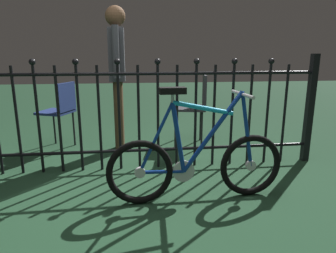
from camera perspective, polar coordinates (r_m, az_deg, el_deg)
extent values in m
plane|color=#1B3924|center=(2.64, -3.85, -12.82)|extent=(20.00, 20.00, 0.00)
cylinder|color=black|center=(3.27, -26.63, 0.86)|extent=(0.03, 0.03, 1.07)
cylinder|color=black|center=(3.21, -23.33, 0.98)|extent=(0.03, 0.03, 1.07)
sphere|color=black|center=(3.14, -24.32, 11.07)|extent=(0.06, 0.06, 0.06)
cylinder|color=black|center=(3.16, -19.92, 1.10)|extent=(0.03, 0.03, 1.07)
cylinder|color=black|center=(3.12, -16.41, 1.22)|extent=(0.03, 0.03, 1.07)
sphere|color=black|center=(3.05, -17.13, 11.62)|extent=(0.06, 0.06, 0.06)
cylinder|color=black|center=(3.09, -12.82, 1.34)|extent=(0.03, 0.03, 1.07)
cylinder|color=black|center=(3.08, -9.19, 1.46)|extent=(0.03, 0.03, 1.07)
sphere|color=black|center=(3.01, -9.61, 12.01)|extent=(0.06, 0.06, 0.06)
cylinder|color=black|center=(3.08, -5.54, 1.56)|extent=(0.03, 0.03, 1.07)
cylinder|color=black|center=(3.09, -1.90, 1.67)|extent=(0.03, 0.03, 1.07)
sphere|color=black|center=(3.02, -1.99, 12.19)|extent=(0.06, 0.06, 0.06)
cylinder|color=black|center=(3.11, 1.69, 1.76)|extent=(0.03, 0.03, 1.07)
cylinder|color=black|center=(3.15, 5.22, 1.84)|extent=(0.03, 0.03, 1.07)
sphere|color=black|center=(3.08, 5.45, 12.17)|extent=(0.06, 0.06, 0.06)
cylinder|color=black|center=(3.20, 8.66, 1.92)|extent=(0.03, 0.03, 1.07)
cylinder|color=black|center=(3.26, 11.99, 1.99)|extent=(0.03, 0.03, 1.07)
sphere|color=black|center=(3.19, 12.50, 11.96)|extent=(0.06, 0.06, 0.06)
cylinder|color=black|center=(3.32, 15.19, 2.05)|extent=(0.03, 0.03, 1.07)
cylinder|color=black|center=(3.40, 18.25, 2.10)|extent=(0.03, 0.03, 1.07)
sphere|color=black|center=(3.34, 18.98, 11.62)|extent=(0.06, 0.06, 0.06)
cylinder|color=black|center=(3.49, 21.16, 2.14)|extent=(0.03, 0.03, 1.07)
cylinder|color=black|center=(3.17, -4.60, -4.46)|extent=(3.62, 0.03, 0.03)
cylinder|color=black|center=(3.02, -4.89, 9.94)|extent=(3.62, 0.03, 0.03)
cube|color=black|center=(3.63, 25.20, 3.01)|extent=(0.07, 0.07, 1.17)
torus|color=black|center=(2.41, -5.34, -8.66)|extent=(0.53, 0.08, 0.53)
cylinder|color=silver|center=(2.41, -5.34, -8.66)|extent=(0.09, 0.03, 0.09)
torus|color=black|center=(2.63, 15.38, -7.11)|extent=(0.53, 0.08, 0.53)
cylinder|color=silver|center=(2.63, 15.38, -7.11)|extent=(0.09, 0.03, 0.09)
cylinder|color=navy|center=(2.42, 8.43, -1.05)|extent=(0.49, 0.06, 0.65)
cylinder|color=#19A5D8|center=(2.35, 6.66, 3.49)|extent=(0.49, 0.06, 0.14)
cylinder|color=navy|center=(2.36, 1.95, -2.18)|extent=(0.13, 0.04, 0.57)
cylinder|color=navy|center=(2.43, -1.14, -8.58)|extent=(0.35, 0.04, 0.04)
cylinder|color=navy|center=(2.33, -2.30, -2.22)|extent=(0.28, 0.04, 0.56)
cylinder|color=navy|center=(2.52, 14.68, -0.61)|extent=(0.14, 0.04, 0.63)
cylinder|color=silver|center=(2.44, 13.90, 6.18)|extent=(0.03, 0.03, 0.02)
cylinder|color=silver|center=(2.44, 13.89, 5.94)|extent=(0.04, 0.40, 0.03)
cylinder|color=silver|center=(2.28, 0.87, 5.44)|extent=(0.03, 0.03, 0.07)
cube|color=black|center=(2.27, 0.88, 6.81)|extent=(0.20, 0.10, 0.05)
cylinder|color=silver|center=(2.46, 2.97, -8.45)|extent=(0.18, 0.02, 0.18)
cylinder|color=black|center=(3.84, 1.38, -0.54)|extent=(0.02, 0.02, 0.47)
cylinder|color=black|center=(4.17, 1.52, 0.60)|extent=(0.02, 0.02, 0.47)
cylinder|color=black|center=(3.85, 6.40, -0.60)|extent=(0.02, 0.02, 0.47)
cylinder|color=black|center=(4.17, 6.15, 0.54)|extent=(0.02, 0.02, 0.47)
cube|color=#2D2D33|center=(3.95, 3.92, 3.52)|extent=(0.49, 0.49, 0.03)
cube|color=#2D2D33|center=(3.93, 6.92, 6.79)|extent=(0.10, 0.40, 0.40)
cylinder|color=black|center=(4.04, -23.08, -1.07)|extent=(0.02, 0.02, 0.45)
cylinder|color=black|center=(4.26, -20.69, -0.12)|extent=(0.02, 0.02, 0.45)
cylinder|color=black|center=(3.87, -19.68, -1.39)|extent=(0.02, 0.02, 0.45)
cylinder|color=black|center=(4.10, -17.38, -0.38)|extent=(0.02, 0.02, 0.45)
cube|color=navy|center=(4.02, -20.49, 2.59)|extent=(0.48, 0.48, 0.03)
cube|color=navy|center=(3.89, -18.64, 5.32)|extent=(0.16, 0.33, 0.34)
cylinder|color=#4C3823|center=(3.68, -9.28, 1.77)|extent=(0.11, 0.11, 0.86)
cylinder|color=#4C3823|center=(3.84, -9.19, 2.26)|extent=(0.11, 0.11, 0.86)
cube|color=#3F3F47|center=(3.69, -9.68, 13.23)|extent=(0.18, 0.30, 0.61)
cylinder|color=#3F3F47|center=(3.49, -9.85, 13.71)|extent=(0.08, 0.08, 0.58)
cylinder|color=#3F3F47|center=(3.88, -9.56, 13.70)|extent=(0.08, 0.08, 0.58)
sphere|color=brown|center=(3.71, -9.96, 19.90)|extent=(0.23, 0.23, 0.23)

